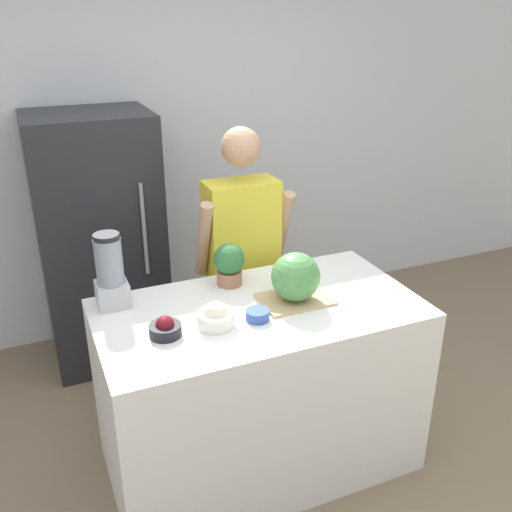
% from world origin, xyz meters
% --- Properties ---
extents(wall_back, '(8.00, 0.06, 2.60)m').
position_xyz_m(wall_back, '(0.00, 2.16, 1.30)').
color(wall_back, silver).
rests_on(wall_back, ground_plane).
extents(counter_island, '(1.56, 0.83, 0.94)m').
position_xyz_m(counter_island, '(0.00, 0.42, 0.47)').
color(counter_island, white).
rests_on(counter_island, ground_plane).
extents(refrigerator, '(0.76, 0.65, 1.68)m').
position_xyz_m(refrigerator, '(-0.54, 1.80, 0.84)').
color(refrigerator, '#232328').
rests_on(refrigerator, ground_plane).
extents(person, '(0.55, 0.27, 1.68)m').
position_xyz_m(person, '(0.16, 1.04, 0.86)').
color(person, gray).
rests_on(person, ground_plane).
extents(cutting_board, '(0.34, 0.25, 0.01)m').
position_xyz_m(cutting_board, '(0.19, 0.40, 0.95)').
color(cutting_board, tan).
rests_on(cutting_board, counter_island).
extents(watermelon, '(0.24, 0.24, 0.24)m').
position_xyz_m(watermelon, '(0.18, 0.40, 1.07)').
color(watermelon, '#4C8C47').
rests_on(watermelon, cutting_board).
extents(bowl_cherries, '(0.14, 0.14, 0.09)m').
position_xyz_m(bowl_cherries, '(-0.48, 0.34, 0.97)').
color(bowl_cherries, black).
rests_on(bowl_cherries, counter_island).
extents(bowl_cream, '(0.17, 0.17, 0.12)m').
position_xyz_m(bowl_cream, '(-0.25, 0.33, 0.99)').
color(bowl_cream, white).
rests_on(bowl_cream, counter_island).
extents(bowl_small_blue, '(0.11, 0.11, 0.05)m').
position_xyz_m(bowl_small_blue, '(-0.06, 0.31, 0.96)').
color(bowl_small_blue, '#334C9E').
rests_on(bowl_small_blue, counter_island).
extents(blender, '(0.15, 0.15, 0.37)m').
position_xyz_m(blender, '(-0.64, 0.71, 1.11)').
color(blender, '#B7B7BC').
rests_on(blender, counter_island).
extents(potted_plant, '(0.16, 0.16, 0.22)m').
position_xyz_m(potted_plant, '(-0.05, 0.70, 1.06)').
color(potted_plant, '#996647').
rests_on(potted_plant, counter_island).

